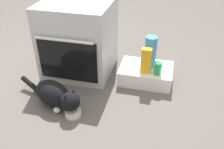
# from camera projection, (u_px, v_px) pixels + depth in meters

# --- Properties ---
(ground) EXTENTS (8.00, 8.00, 0.00)m
(ground) POSITION_uv_depth(u_px,v_px,m) (58.00, 96.00, 2.19)
(ground) COLOR #56514C
(oven) EXTENTS (0.65, 0.65, 0.72)m
(oven) POSITION_uv_depth(u_px,v_px,m) (79.00, 38.00, 2.37)
(oven) COLOR #B7BABF
(oven) RESTS_ON ground
(pantry_cabinet) EXTENTS (0.50, 0.36, 0.15)m
(pantry_cabinet) POSITION_uv_depth(u_px,v_px,m) (146.00, 74.00, 2.36)
(pantry_cabinet) COLOR white
(pantry_cabinet) RESTS_ON ground
(food_bowl) EXTENTS (0.13, 0.13, 0.08)m
(food_bowl) POSITION_uv_depth(u_px,v_px,m) (73.00, 112.00, 1.96)
(food_bowl) COLOR white
(food_bowl) RESTS_ON ground
(cat) EXTENTS (0.67, 0.35, 0.23)m
(cat) POSITION_uv_depth(u_px,v_px,m) (56.00, 95.00, 2.00)
(cat) COLOR black
(cat) RESTS_ON ground
(water_bottle) EXTENTS (0.11, 0.11, 0.30)m
(water_bottle) POSITION_uv_depth(u_px,v_px,m) (150.00, 52.00, 2.26)
(water_bottle) COLOR #388CD1
(water_bottle) RESTS_ON pantry_cabinet
(soda_can) EXTENTS (0.07, 0.07, 0.12)m
(soda_can) POSITION_uv_depth(u_px,v_px,m) (158.00, 69.00, 2.18)
(soda_can) COLOR green
(soda_can) RESTS_ON pantry_cabinet
(juice_carton) EXTENTS (0.09, 0.06, 0.24)m
(juice_carton) POSITION_uv_depth(u_px,v_px,m) (146.00, 61.00, 2.18)
(juice_carton) COLOR orange
(juice_carton) RESTS_ON pantry_cabinet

